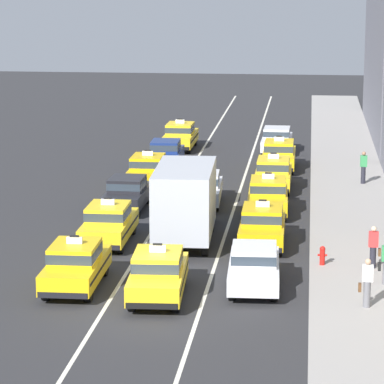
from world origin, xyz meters
TOP-DOWN VIEW (x-y plane):
  - ground_plane at (0.00, 0.00)m, footprint 160.00×160.00m
  - lane_stripe_left_center at (-1.60, 20.00)m, footprint 0.14×80.00m
  - lane_stripe_center_right at (1.60, 20.00)m, footprint 0.14×80.00m
  - sidewalk_curb at (7.20, 15.00)m, footprint 4.00×90.00m
  - taxi_left_nearest at (-3.06, 2.15)m, footprint 1.90×4.59m
  - taxi_left_second at (-3.08, 8.33)m, footprint 1.86×4.58m
  - sedan_left_third at (-3.38, 14.42)m, footprint 1.83×4.33m
  - taxi_left_fourth at (-3.25, 19.88)m, footprint 1.83×4.57m
  - sedan_left_fifth at (-3.08, 25.21)m, footprint 1.88×4.35m
  - taxi_left_sixth at (-3.02, 31.48)m, footprint 1.85×4.57m
  - taxi_center_nearest at (0.01, 1.39)m, footprint 2.04×4.64m
  - box_truck_center_second at (0.04, 9.22)m, footprint 2.50×7.04m
  - sedan_center_third at (0.02, 15.97)m, footprint 1.96×4.38m
  - sedan_right_nearest at (3.24, 2.81)m, footprint 1.92×4.36m
  - taxi_right_second at (3.26, 8.69)m, footprint 1.86×4.58m
  - taxi_right_third at (3.24, 14.48)m, footprint 1.94×4.61m
  - taxi_right_fourth at (3.28, 19.76)m, footprint 1.84×4.57m
  - taxi_right_fifth at (3.39, 25.31)m, footprint 1.83×4.56m
  - sedan_right_sixth at (3.08, 30.88)m, footprint 1.83×4.33m
  - pedestrian_near_crosswalk at (7.09, 0.72)m, footprint 0.47×0.24m
  - pedestrian_mid_block at (7.57, 5.41)m, footprint 0.47×0.24m
  - pedestrian_trailing at (7.93, 21.22)m, footprint 0.36×0.24m
  - fire_hydrant at (5.68, 5.60)m, footprint 0.36×0.22m

SIDE VIEW (x-z plane):
  - ground_plane at x=0.00m, z-range 0.00..0.00m
  - lane_stripe_left_center at x=-1.60m, z-range 0.00..0.01m
  - lane_stripe_center_right at x=1.60m, z-range 0.00..0.01m
  - sidewalk_curb at x=7.20m, z-range 0.00..0.15m
  - fire_hydrant at x=5.68m, z-range 0.18..0.91m
  - sedan_left_third at x=-3.38m, z-range 0.06..1.64m
  - sedan_left_fifth at x=-3.08m, z-range 0.06..1.64m
  - sedan_center_third at x=0.02m, z-range 0.06..1.64m
  - sedan_right_nearest at x=3.24m, z-range 0.06..1.64m
  - sedan_right_sixth at x=3.08m, z-range 0.06..1.64m
  - taxi_left_nearest at x=-3.06m, z-range -0.10..1.86m
  - taxi_left_second at x=-3.08m, z-range -0.10..1.86m
  - taxi_left_fourth at x=-3.25m, z-range -0.10..1.86m
  - taxi_left_sixth at x=-3.02m, z-range -0.10..1.86m
  - taxi_center_nearest at x=0.01m, z-range -0.10..1.86m
  - taxi_right_second at x=3.26m, z-range -0.10..1.86m
  - taxi_right_third at x=3.24m, z-range -0.10..1.86m
  - taxi_right_fourth at x=3.28m, z-range -0.10..1.86m
  - taxi_right_fifth at x=3.39m, z-range -0.10..1.86m
  - pedestrian_mid_block at x=7.57m, z-range 0.15..1.76m
  - pedestrian_near_crosswalk at x=7.09m, z-range 0.15..1.82m
  - pedestrian_trailing at x=7.93m, z-range 0.16..1.85m
  - box_truck_center_second at x=0.04m, z-range 0.14..3.41m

